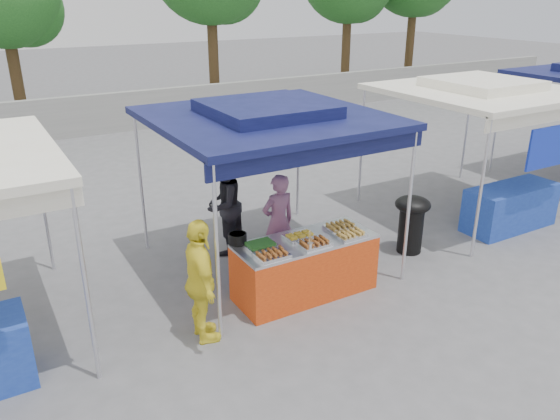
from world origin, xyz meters
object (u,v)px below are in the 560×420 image
vendor_woman (278,222)px  helper_man (222,205)px  cooking_pot (238,238)px  wok_burner (411,219)px  customer_person (201,282)px  vendor_table (305,267)px

vendor_woman → helper_man: bearing=-64.0°
cooking_pot → vendor_woman: size_ratio=0.16×
wok_burner → vendor_woman: vendor_woman is taller
customer_person → cooking_pot: bearing=-43.9°
cooking_pot → customer_person: size_ratio=0.16×
vendor_table → cooking_pot: (-0.86, 0.37, 0.50)m
cooking_pot → helper_man: (0.44, 1.46, -0.09)m
vendor_woman → vendor_table: bearing=82.8°
vendor_woman → customer_person: bearing=31.6°
cooking_pot → wok_burner: cooking_pot is taller
helper_man → customer_person: 2.46m
vendor_table → cooking_pot: 1.06m
helper_man → cooking_pot: bearing=34.7°
helper_man → customer_person: bearing=20.8°
vendor_woman → customer_person: customer_person is taller
wok_burner → vendor_table: bearing=-154.0°
cooking_pot → helper_man: helper_man is taller
cooking_pot → vendor_woman: 1.09m
helper_man → customer_person: size_ratio=1.04×
wok_burner → vendor_woman: 2.26m
vendor_table → wok_burner: (2.25, 0.27, 0.15)m
vendor_table → wok_burner: size_ratio=2.05×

